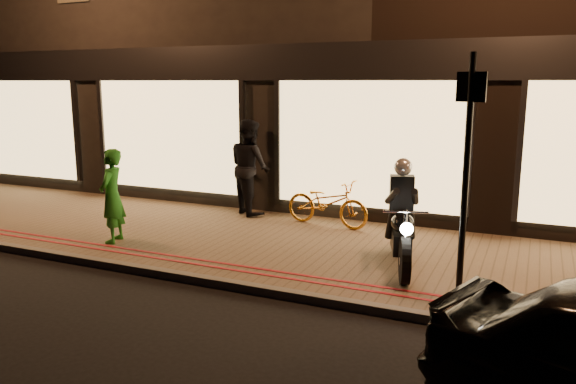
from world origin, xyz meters
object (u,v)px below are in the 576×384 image
at_px(sign_post, 467,165).
at_px(motorcycle, 402,226).
at_px(person_green, 112,196).
at_px(bicycle_gold, 327,203).

bearing_deg(sign_post, motorcycle, 137.48).
height_order(motorcycle, person_green, motorcycle).
bearing_deg(bicycle_gold, person_green, 138.73).
bearing_deg(person_green, motorcycle, 80.62).
relative_size(sign_post, person_green, 1.90).
bearing_deg(sign_post, person_green, 178.01).
height_order(motorcycle, sign_post, sign_post).
distance_m(motorcycle, person_green, 4.76).
height_order(motorcycle, bicycle_gold, motorcycle).
bearing_deg(motorcycle, person_green, 170.70).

